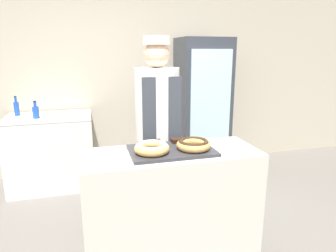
{
  "coord_description": "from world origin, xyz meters",
  "views": [
    {
      "loc": [
        -0.59,
        -2.07,
        1.67
      ],
      "look_at": [
        0.0,
        0.1,
        1.1
      ],
      "focal_mm": 32.0,
      "sensor_mm": 36.0,
      "label": 1
    }
  ],
  "objects_px": {
    "brownie_back_left": "(156,142)",
    "baker_person": "(157,130)",
    "donut_chocolate_glaze": "(193,144)",
    "beverage_fridge": "(202,107)",
    "donut_light_glaze": "(152,148)",
    "bottle_blue": "(36,112)",
    "brownie_back_right": "(176,141)",
    "serving_tray": "(171,151)",
    "bottle_blue_b": "(17,108)",
    "chest_freezer": "(52,151)"
  },
  "relations": [
    {
      "from": "brownie_back_left",
      "to": "bottle_blue",
      "type": "xyz_separation_m",
      "value": [
        -1.1,
        1.48,
        0.02
      ]
    },
    {
      "from": "donut_chocolate_glaze",
      "to": "donut_light_glaze",
      "type": "bearing_deg",
      "value": 180.0
    },
    {
      "from": "brownie_back_right",
      "to": "baker_person",
      "type": "height_order",
      "value": "baker_person"
    },
    {
      "from": "donut_light_glaze",
      "to": "brownie_back_right",
      "type": "distance_m",
      "value": 0.31
    },
    {
      "from": "chest_freezer",
      "to": "bottle_blue",
      "type": "height_order",
      "value": "bottle_blue"
    },
    {
      "from": "beverage_fridge",
      "to": "brownie_back_right",
      "type": "bearing_deg",
      "value": -118.35
    },
    {
      "from": "brownie_back_left",
      "to": "baker_person",
      "type": "relative_size",
      "value": 0.04
    },
    {
      "from": "chest_freezer",
      "to": "donut_chocolate_glaze",
      "type": "bearing_deg",
      "value": -55.41
    },
    {
      "from": "beverage_fridge",
      "to": "chest_freezer",
      "type": "relative_size",
      "value": 1.84
    },
    {
      "from": "baker_person",
      "to": "brownie_back_right",
      "type": "bearing_deg",
      "value": -82.97
    },
    {
      "from": "donut_chocolate_glaze",
      "to": "brownie_back_right",
      "type": "relative_size",
      "value": 3.38
    },
    {
      "from": "brownie_back_left",
      "to": "chest_freezer",
      "type": "height_order",
      "value": "brownie_back_left"
    },
    {
      "from": "brownie_back_right",
      "to": "baker_person",
      "type": "xyz_separation_m",
      "value": [
        -0.05,
        0.43,
        -0.02
      ]
    },
    {
      "from": "beverage_fridge",
      "to": "bottle_blue_b",
      "type": "xyz_separation_m",
      "value": [
        -2.36,
        0.14,
        0.07
      ]
    },
    {
      "from": "donut_light_glaze",
      "to": "baker_person",
      "type": "bearing_deg",
      "value": 73.14
    },
    {
      "from": "baker_person",
      "to": "beverage_fridge",
      "type": "distance_m",
      "value": 1.45
    },
    {
      "from": "donut_light_glaze",
      "to": "brownie_back_left",
      "type": "distance_m",
      "value": 0.21
    },
    {
      "from": "baker_person",
      "to": "bottle_blue_b",
      "type": "xyz_separation_m",
      "value": [
        -1.46,
        1.28,
        0.05
      ]
    },
    {
      "from": "baker_person",
      "to": "donut_light_glaze",
      "type": "bearing_deg",
      "value": -106.86
    },
    {
      "from": "bottle_blue",
      "to": "donut_chocolate_glaze",
      "type": "bearing_deg",
      "value": -51.35
    },
    {
      "from": "beverage_fridge",
      "to": "bottle_blue_b",
      "type": "distance_m",
      "value": 2.37
    },
    {
      "from": "serving_tray",
      "to": "bottle_blue",
      "type": "relative_size",
      "value": 3.1
    },
    {
      "from": "baker_person",
      "to": "chest_freezer",
      "type": "relative_size",
      "value": 1.8
    },
    {
      "from": "beverage_fridge",
      "to": "brownie_back_left",
      "type": "bearing_deg",
      "value": -122.83
    },
    {
      "from": "serving_tray",
      "to": "brownie_back_left",
      "type": "height_order",
      "value": "brownie_back_left"
    },
    {
      "from": "beverage_fridge",
      "to": "donut_chocolate_glaze",
      "type": "bearing_deg",
      "value": -113.56
    },
    {
      "from": "bottle_blue",
      "to": "bottle_blue_b",
      "type": "bearing_deg",
      "value": 137.53
    },
    {
      "from": "donut_chocolate_glaze",
      "to": "brownie_back_left",
      "type": "height_order",
      "value": "donut_chocolate_glaze"
    },
    {
      "from": "donut_light_glaze",
      "to": "baker_person",
      "type": "relative_size",
      "value": 0.14
    },
    {
      "from": "bottle_blue",
      "to": "bottle_blue_b",
      "type": "relative_size",
      "value": 0.86
    },
    {
      "from": "beverage_fridge",
      "to": "donut_light_glaze",
      "type": "bearing_deg",
      "value": -121.71
    },
    {
      "from": "donut_chocolate_glaze",
      "to": "bottle_blue",
      "type": "relative_size",
      "value": 1.26
    },
    {
      "from": "donut_chocolate_glaze",
      "to": "brownie_back_right",
      "type": "distance_m",
      "value": 0.21
    },
    {
      "from": "baker_person",
      "to": "brownie_back_left",
      "type": "bearing_deg",
      "value": -104.6
    },
    {
      "from": "donut_chocolate_glaze",
      "to": "bottle_blue",
      "type": "distance_m",
      "value": 2.15
    },
    {
      "from": "brownie_back_left",
      "to": "baker_person",
      "type": "bearing_deg",
      "value": 75.4
    },
    {
      "from": "serving_tray",
      "to": "baker_person",
      "type": "relative_size",
      "value": 0.35
    },
    {
      "from": "brownie_back_right",
      "to": "beverage_fridge",
      "type": "height_order",
      "value": "beverage_fridge"
    },
    {
      "from": "bottle_blue_b",
      "to": "beverage_fridge",
      "type": "bearing_deg",
      "value": -3.32
    },
    {
      "from": "brownie_back_right",
      "to": "bottle_blue",
      "type": "height_order",
      "value": "bottle_blue"
    },
    {
      "from": "donut_chocolate_glaze",
      "to": "chest_freezer",
      "type": "relative_size",
      "value": 0.26
    },
    {
      "from": "baker_person",
      "to": "bottle_blue_b",
      "type": "height_order",
      "value": "baker_person"
    },
    {
      "from": "brownie_back_left",
      "to": "chest_freezer",
      "type": "bearing_deg",
      "value": 121.81
    },
    {
      "from": "serving_tray",
      "to": "brownie_back_left",
      "type": "bearing_deg",
      "value": 118.57
    },
    {
      "from": "donut_light_glaze",
      "to": "baker_person",
      "type": "distance_m",
      "value": 0.66
    },
    {
      "from": "donut_chocolate_glaze",
      "to": "brownie_back_left",
      "type": "xyz_separation_m",
      "value": [
        -0.24,
        0.2,
        -0.02
      ]
    },
    {
      "from": "donut_light_glaze",
      "to": "bottle_blue_b",
      "type": "relative_size",
      "value": 1.08
    },
    {
      "from": "chest_freezer",
      "to": "donut_light_glaze",
      "type": "bearing_deg",
      "value": -63.06
    },
    {
      "from": "brownie_back_left",
      "to": "brownie_back_right",
      "type": "xyz_separation_m",
      "value": [
        0.17,
        0.0,
        0.0
      ]
    },
    {
      "from": "brownie_back_left",
      "to": "baker_person",
      "type": "height_order",
      "value": "baker_person"
    }
  ]
}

